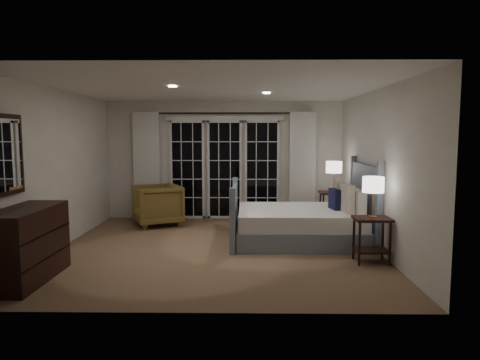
{
  "coord_description": "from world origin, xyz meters",
  "views": [
    {
      "loc": [
        0.46,
        -6.65,
        1.79
      ],
      "look_at": [
        0.36,
        0.39,
        1.05
      ],
      "focal_mm": 32.0,
      "sensor_mm": 36.0,
      "label": 1
    }
  ],
  "objects_px": {
    "dresser": "(26,245)",
    "lamp_right": "(334,167)",
    "armchair": "(157,205)",
    "bed": "(303,222)",
    "nightstand_left": "(372,233)",
    "lamp_left": "(373,185)",
    "nightstand_right": "(333,203)"
  },
  "relations": [
    {
      "from": "lamp_right",
      "to": "dresser",
      "type": "xyz_separation_m",
      "value": [
        -4.41,
        -3.26,
        -0.71
      ]
    },
    {
      "from": "nightstand_right",
      "to": "lamp_left",
      "type": "bearing_deg",
      "value": -88.81
    },
    {
      "from": "nightstand_right",
      "to": "lamp_right",
      "type": "relative_size",
      "value": 1.15
    },
    {
      "from": "armchair",
      "to": "nightstand_left",
      "type": "bearing_deg",
      "value": 30.14
    },
    {
      "from": "bed",
      "to": "lamp_right",
      "type": "height_order",
      "value": "bed"
    },
    {
      "from": "bed",
      "to": "nightstand_left",
      "type": "xyz_separation_m",
      "value": [
        0.81,
        -1.19,
        0.09
      ]
    },
    {
      "from": "nightstand_left",
      "to": "dresser",
      "type": "bearing_deg",
      "value": -169.48
    },
    {
      "from": "lamp_right",
      "to": "dresser",
      "type": "height_order",
      "value": "lamp_right"
    },
    {
      "from": "lamp_right",
      "to": "lamp_left",
      "type": "bearing_deg",
      "value": -88.81
    },
    {
      "from": "nightstand_left",
      "to": "lamp_right",
      "type": "relative_size",
      "value": 1.08
    },
    {
      "from": "lamp_right",
      "to": "armchair",
      "type": "bearing_deg",
      "value": 179.08
    },
    {
      "from": "lamp_left",
      "to": "lamp_right",
      "type": "distance_m",
      "value": 2.43
    },
    {
      "from": "lamp_left",
      "to": "bed",
      "type": "bearing_deg",
      "value": 124.21
    },
    {
      "from": "lamp_right",
      "to": "armchair",
      "type": "distance_m",
      "value": 3.57
    },
    {
      "from": "bed",
      "to": "dresser",
      "type": "bearing_deg",
      "value": -151.01
    },
    {
      "from": "lamp_right",
      "to": "dresser",
      "type": "bearing_deg",
      "value": -143.53
    },
    {
      "from": "armchair",
      "to": "dresser",
      "type": "bearing_deg",
      "value": -40.26
    },
    {
      "from": "bed",
      "to": "nightstand_left",
      "type": "relative_size",
      "value": 3.48
    },
    {
      "from": "armchair",
      "to": "nightstand_right",
      "type": "bearing_deg",
      "value": 64.32
    },
    {
      "from": "lamp_left",
      "to": "armchair",
      "type": "xyz_separation_m",
      "value": [
        -3.54,
        2.49,
        -0.69
      ]
    },
    {
      "from": "bed",
      "to": "lamp_left",
      "type": "height_order",
      "value": "bed"
    },
    {
      "from": "bed",
      "to": "lamp_right",
      "type": "relative_size",
      "value": 3.77
    },
    {
      "from": "bed",
      "to": "lamp_right",
      "type": "distance_m",
      "value": 1.67
    },
    {
      "from": "bed",
      "to": "dresser",
      "type": "relative_size",
      "value": 1.75
    },
    {
      "from": "nightstand_left",
      "to": "nightstand_right",
      "type": "relative_size",
      "value": 0.94
    },
    {
      "from": "lamp_left",
      "to": "lamp_right",
      "type": "height_order",
      "value": "lamp_right"
    },
    {
      "from": "dresser",
      "to": "lamp_left",
      "type": "bearing_deg",
      "value": 10.52
    },
    {
      "from": "dresser",
      "to": "lamp_right",
      "type": "bearing_deg",
      "value": 36.47
    },
    {
      "from": "bed",
      "to": "lamp_left",
      "type": "xyz_separation_m",
      "value": [
        0.81,
        -1.19,
        0.77
      ]
    },
    {
      "from": "armchair",
      "to": "bed",
      "type": "bearing_deg",
      "value": 39.86
    },
    {
      "from": "lamp_left",
      "to": "dresser",
      "type": "relative_size",
      "value": 0.45
    },
    {
      "from": "lamp_left",
      "to": "nightstand_right",
      "type": "bearing_deg",
      "value": 91.19
    }
  ]
}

